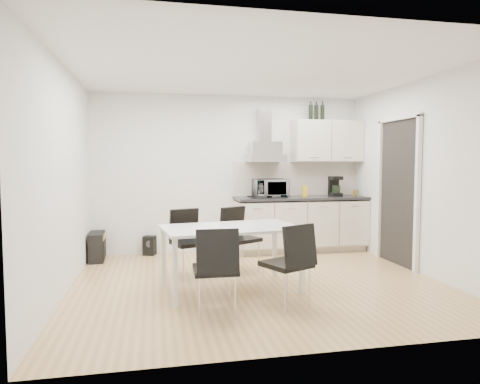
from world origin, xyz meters
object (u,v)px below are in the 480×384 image
Objects in this scene: chair_near_right at (286,265)px; guitar_amp at (97,247)px; chair_near_left at (215,271)px; kitchenette at (302,202)px; floor_speaker at (150,246)px; chair_far_left at (190,244)px; chair_far_right at (241,240)px; dining_table at (231,233)px.

guitar_amp is (-2.18, 2.58, -0.22)m from chair_near_right.
chair_near_left and chair_near_right have the same top height.
kitchenette reaches higher than chair_near_left.
kitchenette reaches higher than floor_speaker.
chair_near_left is 1.00× the size of chair_near_right.
kitchenette reaches higher than chair_far_left.
chair_near_left is 2.99m from floor_speaker.
kitchenette is at bearing -164.97° from chair_far_right.
kitchenette is 2.92m from chair_near_right.
chair_near_left is at bearing 76.01° from chair_far_left.
dining_table is 2.60m from guitar_amp.
chair_far_right reaches higher than floor_speaker.
chair_near_right is at bearing -52.11° from guitar_amp.
chair_far_left is 2.88× the size of floor_speaker.
dining_table is at bearing 103.20° from chair_far_left.
chair_far_right is 1.00× the size of chair_near_right.
chair_near_left is at bearing -63.90° from guitar_amp.
chair_far_left is at bearing -45.20° from guitar_amp.
chair_far_right is 1.84m from floor_speaker.
chair_near_right is at bearing 7.11° from chair_near_left.
guitar_amp is at bearing -61.82° from chair_far_left.
floor_speaker is (-2.53, 0.17, -0.68)m from kitchenette.
chair_far_left is (-1.99, -1.30, -0.39)m from kitchenette.
floor_speaker is at bearing -89.04° from chair_far_left.
chair_near_left is (-0.58, -1.56, 0.00)m from chair_far_right.
dining_table reaches higher than guitar_amp.
chair_near_right is at bearing 69.21° from chair_far_right.
kitchenette is 8.23× the size of floor_speaker.
chair_far_right is at bearing 71.11° from chair_near_left.
floor_speaker is at bearing 104.15° from chair_near_left.
kitchenette is 2.86× the size of chair_near_right.
kitchenette reaches higher than chair_far_right.
dining_table is 1.88× the size of chair_far_right.
chair_far_left is at bearing -146.87° from kitchenette.
kitchenette is 4.80× the size of guitar_amp.
chair_near_left is 0.75m from chair_near_right.
chair_far_left is 1.68× the size of guitar_amp.
guitar_amp is at bearing 119.84° from chair_near_left.
chair_far_left is at bearing 97.52° from chair_near_right.
chair_near_right is (0.45, -0.70, -0.24)m from dining_table.
floor_speaker is at bearing 106.56° from dining_table.
chair_near_left is 3.03m from guitar_amp.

